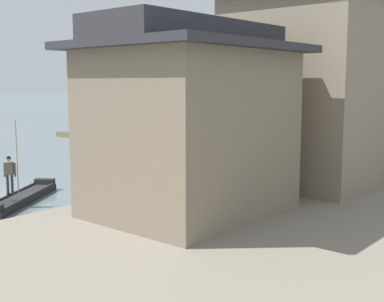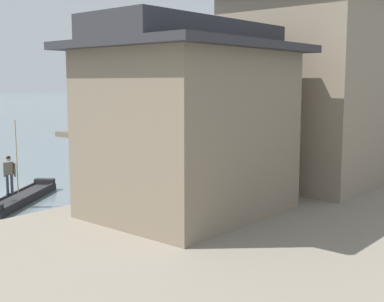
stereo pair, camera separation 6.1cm
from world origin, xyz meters
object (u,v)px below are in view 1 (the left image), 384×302
(boat_foreground_poled, at_px, (21,198))
(mooring_post_dock_near, at_px, (164,176))
(house_waterfront_second, at_px, (318,81))
(boat_moored_second, at_px, (318,152))
(mooring_post_dock_mid, at_px, (258,157))
(boat_moored_third, at_px, (236,158))
(house_waterfront_tall, at_px, (383,105))
(boatman_person, at_px, (10,170))
(boat_midriver_drifting, at_px, (329,123))
(house_waterfront_nearest, at_px, (190,121))

(boat_foreground_poled, bearing_deg, mooring_post_dock_near, 33.76)
(mooring_post_dock_near, bearing_deg, house_waterfront_second, 55.03)
(boat_moored_second, distance_m, mooring_post_dock_mid, 11.50)
(boat_moored_third, height_order, house_waterfront_tall, house_waterfront_tall)
(mooring_post_dock_mid, bearing_deg, boat_moored_second, 101.29)
(boat_moored_third, bearing_deg, boat_foreground_poled, -90.61)
(boatman_person, height_order, house_waterfront_second, house_waterfront_second)
(boat_moored_third, height_order, boat_midriver_drifting, boat_moored_third)
(boatman_person, xyz_separation_m, house_waterfront_second, (8.50, 9.74, 3.59))
(boat_moored_second, bearing_deg, boat_midriver_drifting, 114.01)
(house_waterfront_second, distance_m, mooring_post_dock_near, 7.80)
(house_waterfront_tall, xyz_separation_m, mooring_post_dock_near, (-3.99, -13.09, -2.55))
(boat_foreground_poled, relative_size, mooring_post_dock_mid, 5.59)
(boat_moored_second, relative_size, mooring_post_dock_mid, 4.49)
(house_waterfront_nearest, relative_size, house_waterfront_second, 0.78)
(house_waterfront_nearest, distance_m, house_waterfront_second, 8.08)
(boat_moored_third, bearing_deg, boat_moored_second, 66.15)
(boatman_person, xyz_separation_m, mooring_post_dock_near, (4.61, 4.18, -0.25))
(boatman_person, bearing_deg, mooring_post_dock_mid, 67.44)
(house_waterfront_tall, bearing_deg, boatman_person, -116.46)
(house_waterfront_tall, height_order, mooring_post_dock_mid, house_waterfront_tall)
(boat_moored_second, bearing_deg, mooring_post_dock_near, -82.96)
(boatman_person, distance_m, boat_midriver_drifting, 48.06)
(house_waterfront_second, bearing_deg, house_waterfront_nearest, -93.15)
(boatman_person, distance_m, house_waterfront_second, 13.41)
(boatman_person, xyz_separation_m, boat_midriver_drifting, (-8.73, 47.24, -1.36))
(boat_midriver_drifting, height_order, house_waterfront_nearest, house_waterfront_nearest)
(house_waterfront_tall, bearing_deg, mooring_post_dock_near, -106.94)
(boat_midriver_drifting, bearing_deg, mooring_post_dock_mid, -69.74)
(boat_midriver_drifting, bearing_deg, boatman_person, -79.53)
(boat_moored_second, bearing_deg, boat_foreground_poled, -97.64)
(boatman_person, height_order, mooring_post_dock_near, boatman_person)
(boatman_person, relative_size, house_waterfront_second, 0.35)
(boat_moored_second, height_order, boat_midriver_drifting, boat_midriver_drifting)
(boat_moored_third, relative_size, mooring_post_dock_near, 5.43)
(boatman_person, relative_size, boat_moored_second, 0.75)
(boat_foreground_poled, distance_m, house_waterfront_second, 13.67)
(boatman_person, bearing_deg, house_waterfront_second, 48.89)
(boat_foreground_poled, height_order, boat_moored_second, boat_foreground_poled)
(boat_moored_third, distance_m, house_waterfront_second, 12.01)
(boat_midriver_drifting, distance_m, mooring_post_dock_near, 45.10)
(boat_midriver_drifting, distance_m, house_waterfront_nearest, 48.61)
(boat_midriver_drifting, distance_m, house_waterfront_tall, 34.81)
(boat_moored_third, relative_size, house_waterfront_tall, 0.70)
(house_waterfront_nearest, distance_m, house_waterfront_tall, 15.51)
(boat_foreground_poled, relative_size, boat_midriver_drifting, 1.12)
(boatman_person, xyz_separation_m, boat_moored_second, (2.37, 22.33, -1.36))
(boat_moored_second, bearing_deg, boat_moored_third, -113.85)
(boat_moored_third, bearing_deg, house_waterfront_tall, 7.13)
(boat_moored_second, height_order, house_waterfront_nearest, house_waterfront_nearest)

